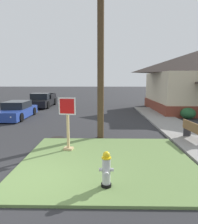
{
  "coord_description": "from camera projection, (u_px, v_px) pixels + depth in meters",
  "views": [
    {
      "loc": [
        2.08,
        -5.37,
        2.87
      ],
      "look_at": [
        1.93,
        3.51,
        1.45
      ],
      "focal_mm": 32.63,
      "sensor_mm": 36.0,
      "label": 1
    }
  ],
  "objects": [
    {
      "name": "stop_sign",
      "position": [
        68.0,
        125.0,
        8.04
      ],
      "size": [
        0.67,
        0.33,
        2.11
      ],
      "color": "tan",
      "rests_on": "grass_corner_patch"
    },
    {
      "name": "pickup_truck_black",
      "position": [
        42.0,
        101.0,
        21.71
      ],
      "size": [
        2.13,
        5.17,
        1.48
      ],
      "color": "black",
      "rests_on": "ground"
    },
    {
      "name": "fire_hydrant",
      "position": [
        106.0,
        170.0,
        5.3
      ],
      "size": [
        0.38,
        0.34,
        0.96
      ],
      "color": "black",
      "rests_on": "grass_corner_patch"
    },
    {
      "name": "sidewalk_strip",
      "position": [
        179.0,
        130.0,
        11.54
      ],
      "size": [
        2.2,
        18.11,
        0.12
      ],
      "primitive_type": "cube",
      "color": "gray",
      "rests_on": "ground"
    },
    {
      "name": "manhole_cover",
      "position": [
        57.0,
        138.0,
        10.07
      ],
      "size": [
        0.7,
        0.7,
        0.02
      ],
      "primitive_type": "cylinder",
      "color": "black",
      "rests_on": "ground"
    },
    {
      "name": "parked_sedan_blue",
      "position": [
        17.0,
        111.0,
        15.36
      ],
      "size": [
        1.98,
        4.53,
        1.25
      ],
      "color": "#233D93",
      "rests_on": "ground"
    },
    {
      "name": "shrub_near_porch",
      "position": [
        188.0,
        113.0,
        15.02
      ],
      "size": [
        1.09,
        1.09,
        0.82
      ],
      "primitive_type": "ellipsoid",
      "color": "#255A30",
      "rests_on": "ground"
    },
    {
      "name": "ground_plane",
      "position": [
        29.0,
        181.0,
        5.79
      ],
      "size": [
        160.0,
        160.0,
        0.0
      ],
      "primitive_type": "plane",
      "color": "#2B2B2D"
    },
    {
      "name": "utility_pole",
      "position": [
        101.0,
        35.0,
        9.41
      ],
      "size": [
        1.88,
        0.32,
        9.45
      ],
      "color": "#4C3823",
      "rests_on": "ground"
    },
    {
      "name": "grass_corner_patch",
      "position": [
        107.0,
        161.0,
        7.14
      ],
      "size": [
        5.93,
        5.26,
        0.08
      ],
      "primitive_type": "cube",
      "color": "#668447",
      "rests_on": "ground"
    },
    {
      "name": "street_bench",
      "position": [
        194.0,
        130.0,
        9.27
      ],
      "size": [
        0.54,
        1.6,
        0.85
      ],
      "color": "brown",
      "rests_on": "sidewalk_strip"
    }
  ]
}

